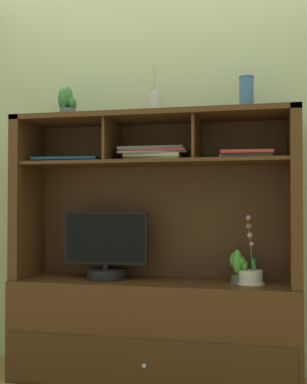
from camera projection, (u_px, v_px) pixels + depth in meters
name	position (u px, v px, depth m)	size (l,w,h in m)	color
floor_plane	(153.00, 383.00, 2.90)	(6.00, 6.00, 0.02)	olive
back_wall	(162.00, 145.00, 3.18)	(6.00, 0.02, 2.80)	#A3B287
media_console	(154.00, 299.00, 2.92)	(1.65, 0.46, 1.55)	#452914
tv_monitor	(106.00, 251.00, 2.97)	(0.51, 0.22, 0.40)	black
potted_orchid	(251.00, 275.00, 2.80)	(0.16, 0.16, 0.38)	silver
potted_fern	(239.00, 267.00, 2.83)	(0.11, 0.11, 0.19)	#475047
magazine_stack_left	(246.00, 155.00, 2.78)	(0.30, 0.29, 0.04)	slate
magazine_stack_centre	(70.00, 160.00, 3.10)	(0.42, 0.29, 0.03)	#333F4E
magazine_stack_right	(154.00, 154.00, 2.94)	(0.42, 0.24, 0.08)	gray
diffuser_bottle	(155.00, 104.00, 2.97)	(0.07, 0.07, 0.31)	#B7B6B9
potted_succulent	(67.00, 104.00, 3.06)	(0.11, 0.11, 0.19)	#4A5657
ceramic_vase	(247.00, 94.00, 2.85)	(0.09, 0.09, 0.20)	#395F8E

